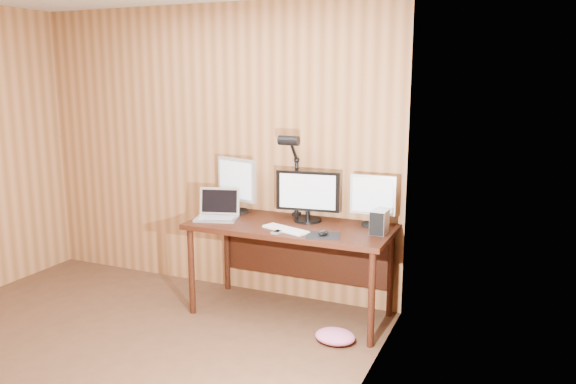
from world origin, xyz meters
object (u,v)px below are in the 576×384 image
Objects in this scene: monitor_left at (237,184)px; desk_lamp at (292,164)px; desk at (294,237)px; phone at (278,232)px; mouse at (323,233)px; speaker at (378,217)px; laptop at (218,211)px; monitor_center at (308,196)px; keyboard at (286,229)px; hard_drive at (379,222)px; monitor_right at (373,199)px.

desk_lamp is at bearing 18.54° from monitor_left.
phone reaches higher than desk.
desk is at bearing 97.00° from phone.
speaker reaches higher than mouse.
speaker is at bearing 17.80° from desk.
desk_lamp is (0.56, 0.25, 0.39)m from laptop.
monitor_center is (0.08, 0.08, 0.33)m from desk.
hard_drive is (0.67, 0.19, 0.08)m from keyboard.
monitor_right is at bearing 39.29° from mouse.
keyboard is 0.55× the size of desk_lamp.
monitor_left is 1.02m from mouse.
desk is at bearing 4.95° from monitor_left.
keyboard is at bearing -82.48° from desk.
desk is 4.07× the size of laptop.
desk is 4.00× the size of keyboard.
monitor_center is 4.70× the size of mouse.
monitor_left is 1.30m from hard_drive.
laptop is 1.33m from hard_drive.
monitor_left is at bearing 148.70° from phone.
speaker is (1.20, 0.08, -0.19)m from monitor_left.
mouse is 0.56m from speaker.
laptop reaches higher than phone.
mouse is (0.34, -0.27, 0.14)m from desk.
monitor_left is 1.17m from monitor_right.
mouse is at bearing -121.23° from speaker.
monitor_right is 0.71m from keyboard.
desk is 0.28m from keyboard.
monitor_center is at bearing -3.50° from desk_lamp.
speaker is at bearing 60.36° from monitor_right.
monitor_right is 0.52m from mouse.
hard_drive is (0.62, -0.14, -0.12)m from monitor_center.
laptop is at bearing -175.62° from hard_drive.
phone is 0.64m from desk_lamp.
monitor_center is 0.46m from phone.
phone is (0.58, -0.45, -0.24)m from monitor_left.
desk_lamp reaches higher than desk.
monitor_center is at bearing 100.43° from keyboard.
desk_lamp is at bearing 105.55° from phone.
monitor_right is at bearing 119.89° from hard_drive.
hard_drive is 1.51× the size of phone.
monitor_center is at bearing -176.61° from monitor_right.
monitor_left reaches higher than laptop.
laptop is (-0.71, -0.20, -0.15)m from monitor_center.
monitor_center reaches higher than laptop.
monitor_center is 4.34× the size of speaker.
monitor_right reaches higher than phone.
laptop is (-1.23, -0.26, -0.15)m from monitor_right.
desk is 0.46m from mouse.
keyboard is at bearing -143.35° from speaker.
speaker is at bearing 56.10° from keyboard.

